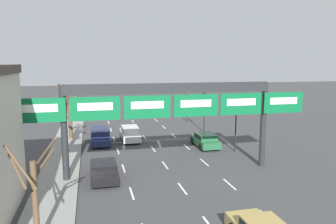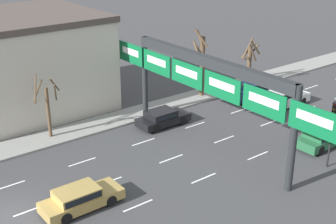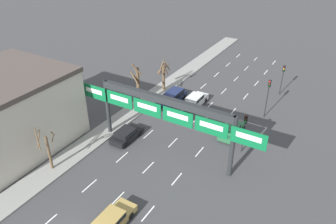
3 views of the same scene
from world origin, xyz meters
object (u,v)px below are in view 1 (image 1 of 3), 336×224
Objects in this scene: car_white at (130,133)px; tree_bare_closest at (70,116)px; sign_gantry at (171,102)px; tree_bare_second at (63,119)px; car_green at (205,140)px; car_black at (104,170)px; traffic_light_mid_block at (204,102)px; traffic_light_far_end at (236,117)px; traffic_light_near_gantry at (187,99)px; tree_bare_third at (34,192)px; suv_navy at (100,135)px.

tree_bare_closest is at bearing 162.73° from car_white.
sign_gantry is 3.36× the size of tree_bare_second.
car_green is 11.98m from car_black.
car_black is 13.37m from tree_bare_closest.
traffic_light_mid_block is 1.11× the size of traffic_light_far_end.
traffic_light_far_end is at bearing 31.48° from sign_gantry.
car_white is 1.02× the size of traffic_light_far_end.
traffic_light_far_end is 0.73× the size of tree_bare_second.
tree_bare_third reaches higher than traffic_light_near_gantry.
suv_navy is at bearing -39.74° from tree_bare_closest.
suv_navy is 3.12m from car_white.
tree_bare_second is at bearing -138.59° from traffic_light_near_gantry.
tree_bare_second is 1.30× the size of tree_bare_third.
suv_navy is at bearing 114.78° from sign_gantry.
tree_bare_third reaches higher than suv_navy.
traffic_light_far_end is 0.95× the size of tree_bare_third.
car_white is at bearing -168.30° from traffic_light_mid_block.
traffic_light_mid_block is 8.41m from traffic_light_far_end.
traffic_light_mid_block is at bearing 90.02° from traffic_light_far_end.
car_black is 17.84m from traffic_light_mid_block.
tree_bare_second is at bearing 179.83° from car_green.
tree_bare_third is (-15.26, -20.83, -1.00)m from traffic_light_mid_block.
car_green is 7.10m from traffic_light_mid_block.
sign_gantry reaches higher than traffic_light_far_end.
car_green is 19.82m from tree_bare_third.
car_black is (-4.86, -0.10, -4.63)m from sign_gantry.
traffic_light_mid_block reaches higher than car_white.
tree_bare_closest reaches higher than traffic_light_far_end.
car_white reaches higher than car_black.
sign_gantry is 9.52m from car_green.
sign_gantry is at bearing -81.11° from car_white.
tree_bare_closest is (-2.99, 2.49, 1.62)m from suv_navy.
traffic_light_far_end is (11.91, -5.96, 2.38)m from suv_navy.
tree_bare_third reaches higher than car_white.
suv_navy is 18.78m from tree_bare_third.
car_green is 0.82× the size of traffic_light_mid_block.
car_green reaches higher than car_black.
car_black is at bearing 67.72° from tree_bare_third.
sign_gantry is 4.32× the size of suv_navy.
tree_bare_second is (-0.17, -6.15, 0.80)m from tree_bare_closest.
tree_bare_closest is at bearing 140.26° from suv_navy.
traffic_light_near_gantry is 20.21m from tree_bare_second.
tree_bare_third is at bearing -140.83° from traffic_light_far_end.
car_green is 0.90× the size of car_white.
traffic_light_mid_block is at bearing 11.57° from suv_navy.
traffic_light_far_end is at bearing -36.56° from car_white.
tree_bare_third is (-3.26, -7.96, 1.89)m from car_black.
car_black is at bearing -145.80° from car_green.
traffic_light_mid_block is (7.14, 12.77, -1.73)m from sign_gantry.
car_black is at bearing -120.96° from traffic_light_near_gantry.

